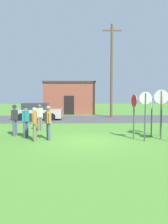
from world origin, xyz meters
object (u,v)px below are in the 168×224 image
person_in_dark_shirt (26,120)px  person_with_sunhat (40,116)px  stop_sign_rear_left (152,110)px  stop_sign_far_back (145,109)px  person_holding_notes (15,118)px  person_in_teal (48,120)px  stop_sign_rear_right (134,109)px  utility_pole (112,70)px  parked_car_on_street (38,112)px  stop_sign_low_front (161,104)px  stop_sign_nearest (162,110)px  person_in_blue (34,122)px

person_in_dark_shirt → person_with_sunhat: size_ratio=1.03×
stop_sign_rear_left → stop_sign_far_back: size_ratio=0.90×
stop_sign_far_back → person_in_dark_shirt: stop_sign_far_back is taller
person_holding_notes → person_in_teal: bearing=-31.3°
stop_sign_rear_right → stop_sign_far_back: 0.70m
utility_pole → parked_car_on_street: (-6.97, -1.47, -3.99)m
stop_sign_low_front → stop_sign_nearest: bearing=-108.2°
parked_car_on_street → stop_sign_nearest: 12.20m
person_in_teal → stop_sign_nearest: bearing=1.3°
stop_sign_rear_left → person_in_teal: size_ratio=1.27×
parked_car_on_street → stop_sign_low_front: (8.22, -8.46, 1.08)m
stop_sign_far_back → utility_pole: bearing=89.8°
utility_pole → person_in_teal: utility_pole is taller
parked_car_on_street → person_in_dark_shirt: (0.84, -8.70, 0.30)m
stop_sign_rear_right → stop_sign_nearest: bearing=0.7°
parked_car_on_street → person_in_teal: (2.10, -9.33, 0.32)m
stop_sign_far_back → person_in_teal: size_ratio=1.41×
parked_car_on_street → person_holding_notes: person_holding_notes is taller
stop_sign_nearest → stop_sign_far_back: stop_sign_far_back is taller
parked_car_on_street → stop_sign_rear_left: 11.55m
stop_sign_far_back → person_holding_notes: stop_sign_far_back is taller
person_with_sunhat → person_in_blue: bearing=-86.0°
stop_sign_rear_left → person_in_teal: bearing=-172.7°
stop_sign_rear_left → person_with_sunhat: size_ratio=1.31×
person_in_blue → stop_sign_rear_right: bearing=4.2°
parked_car_on_street → person_in_blue: (1.45, -9.59, 0.29)m
stop_sign_rear_left → person_in_dark_shirt: stop_sign_rear_left is taller
utility_pole → stop_sign_far_back: 11.66m
utility_pole → stop_sign_low_front: 10.42m
parked_car_on_street → person_in_dark_shirt: person_in_dark_shirt is taller
utility_pole → person_holding_notes: bearing=-125.6°
stop_sign_low_front → stop_sign_far_back: bearing=-134.1°
stop_sign_nearest → stop_sign_rear_right: (-1.46, -0.02, 0.06)m
person_in_teal → stop_sign_rear_right: bearing=1.5°
utility_pole → stop_sign_low_front: bearing=-82.9°
stop_sign_low_front → person_in_blue: (-6.76, -1.13, -0.78)m
stop_sign_rear_right → person_with_sunhat: stop_sign_rear_right is taller
person_in_teal → person_in_dark_shirt: bearing=153.1°
stop_sign_nearest → stop_sign_low_front: 0.82m
utility_pole → person_holding_notes: (-6.87, -9.60, -3.69)m
parked_car_on_street → person_holding_notes: (0.11, -8.13, 0.30)m
stop_sign_low_front → stop_sign_rear_right: size_ratio=1.10×
utility_pole → stop_sign_far_back: (-0.04, -11.25, -3.06)m
stop_sign_rear_right → person_in_dark_shirt: (-5.67, 0.53, -0.60)m
utility_pole → person_in_teal: bearing=-114.3°
parked_car_on_street → stop_sign_nearest: size_ratio=1.91×
stop_sign_rear_right → utility_pole: bearing=87.5°
stop_sign_nearest → person_in_teal: stop_sign_nearest is taller
stop_sign_rear_right → stop_sign_far_back: bearing=-52.6°
stop_sign_rear_right → person_in_teal: bearing=-178.5°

